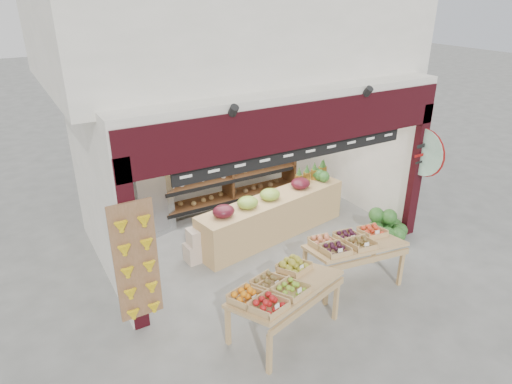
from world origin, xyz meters
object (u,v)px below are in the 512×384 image
object	(u,v)px
mid_counter	(273,215)
display_table_left	(278,289)
back_shelving	(227,160)
cardboard_stack	(208,244)
refrigerator	(146,187)
watermelon_pile	(387,228)
display_table_right	(350,243)

from	to	relation	value
mid_counter	display_table_left	bearing A→B (deg)	-120.75
back_shelving	cardboard_stack	world-z (taller)	back_shelving
refrigerator	display_table_left	size ratio (longest dim) A/B	1.10
back_shelving	watermelon_pile	bearing A→B (deg)	-49.93
display_table_left	display_table_right	xyz separation A→B (m)	(1.70, 0.47, -0.03)
cardboard_stack	mid_counter	bearing A→B (deg)	0.99
refrigerator	cardboard_stack	bearing A→B (deg)	-83.53
cardboard_stack	mid_counter	size ratio (longest dim) A/B	0.29
mid_counter	watermelon_pile	xyz separation A→B (m)	(1.92, -1.20, -0.25)
mid_counter	display_table_right	bearing A→B (deg)	-82.72
back_shelving	display_table_left	bearing A→B (deg)	-107.12
watermelon_pile	display_table_right	bearing A→B (deg)	-155.36
mid_counter	display_table_right	distance (m)	2.00
cardboard_stack	refrigerator	bearing A→B (deg)	112.80
refrigerator	display_table_right	distance (m)	4.12
back_shelving	mid_counter	size ratio (longest dim) A/B	0.95
back_shelving	display_table_left	xyz separation A→B (m)	(-1.18, -3.84, -0.43)
back_shelving	mid_counter	distance (m)	1.61
back_shelving	watermelon_pile	xyz separation A→B (m)	(2.19, -2.60, -1.00)
display_table_right	watermelon_pile	world-z (taller)	display_table_right
cardboard_stack	display_table_right	size ratio (longest dim) A/B	0.60
refrigerator	display_table_right	bearing A→B (deg)	-72.40
cardboard_stack	display_table_right	distance (m)	2.62
display_table_right	watermelon_pile	size ratio (longest dim) A/B	1.98
mid_counter	display_table_right	world-z (taller)	mid_counter
refrigerator	display_table_right	xyz separation A→B (m)	(2.30, -3.42, -0.21)
cardboard_stack	mid_counter	world-z (taller)	mid_counter
display_table_left	mid_counter	bearing A→B (deg)	59.25
refrigerator	display_table_left	world-z (taller)	refrigerator
refrigerator	watermelon_pile	world-z (taller)	refrigerator
cardboard_stack	display_table_right	world-z (taller)	display_table_right
mid_counter	back_shelving	bearing A→B (deg)	100.96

